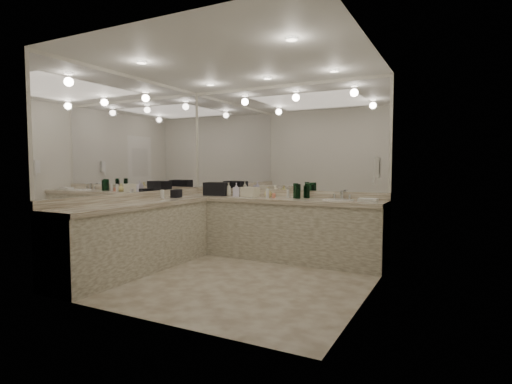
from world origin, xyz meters
The scene contains 34 objects.
floor centered at (0.00, 0.00, 0.00)m, with size 3.20×3.20×0.00m, color beige.
ceiling centered at (0.00, 0.00, 2.60)m, with size 3.20×3.20×0.00m, color white.
wall_back centered at (0.00, 1.50, 1.30)m, with size 3.20×0.02×2.60m, color silver.
wall_left centered at (-1.60, 0.00, 1.30)m, with size 0.02×3.00×2.60m, color silver.
wall_right centered at (1.60, 0.00, 1.30)m, with size 0.02×3.00×2.60m, color silver.
vanity_back_base centered at (0.00, 1.20, 0.42)m, with size 3.20×0.60×0.84m, color beige.
vanity_back_top centered at (0.00, 1.19, 0.87)m, with size 3.20×0.64×0.06m, color beige.
vanity_left_base centered at (-1.30, -0.30, 0.42)m, with size 0.60×2.40×0.84m, color beige.
vanity_left_top centered at (-1.29, -0.30, 0.87)m, with size 0.64×2.42×0.06m, color beige.
backsplash_back centered at (0.00, 1.48, 0.95)m, with size 3.20×0.04×0.10m, color beige.
backsplash_left centered at (-1.58, 0.00, 0.95)m, with size 0.04×3.00×0.10m, color beige.
mirror_back centered at (0.00, 1.49, 1.77)m, with size 3.12×0.01×1.55m, color white.
mirror_left centered at (-1.59, 0.00, 1.77)m, with size 0.01×2.92×1.55m, color white.
sink centered at (0.95, 1.20, 0.90)m, with size 0.44×0.44×0.03m, color white.
faucet centered at (0.95, 1.41, 0.97)m, with size 0.24×0.16×0.14m, color silver.
wall_phone centered at (1.56, 0.70, 1.35)m, with size 0.06×0.10×0.24m, color white.
door centered at (1.59, -0.50, 1.05)m, with size 0.02×0.82×2.10m, color white.
black_toiletry_bag centered at (-1.01, 1.19, 1.01)m, with size 0.37×0.23×0.21m, color black.
black_bag_spill centered at (-1.30, 0.55, 0.96)m, with size 0.10×0.21×0.12m, color black.
cream_cosmetic_case centered at (-0.40, 1.17, 0.97)m, with size 0.25×0.15×0.14m, color #ECE5C9.
hand_towel centered at (1.36, 1.18, 0.92)m, with size 0.24×0.16×0.04m, color white.
lotion_left centered at (-1.30, 0.24, 0.96)m, with size 0.05×0.05×0.13m, color white.
soap_bottle_a centered at (-0.80, 1.22, 1.00)m, with size 0.08×0.08×0.20m, color silver.
soap_bottle_b centered at (-0.61, 1.13, 1.01)m, with size 0.09×0.10×0.21m, color white.
soap_bottle_c centered at (-0.10, 1.19, 0.97)m, with size 0.12×0.12×0.15m, color #DACD74.
green_bottle_0 centered at (0.36, 1.21, 1.00)m, with size 0.07×0.07×0.21m, color #124322.
green_bottle_1 centered at (0.43, 1.36, 0.99)m, with size 0.07×0.07×0.18m, color #124322.
green_bottle_2 centered at (0.31, 1.25, 1.01)m, with size 0.07×0.07×0.22m, color #124322.
green_bottle_3 centered at (0.46, 1.34, 1.01)m, with size 0.07×0.07×0.22m, color #124322.
amenity_bottle_0 centered at (-1.09, 1.15, 0.95)m, with size 0.05×0.05×0.09m, color #3F3F4C.
amenity_bottle_1 centered at (-0.08, 1.12, 0.97)m, with size 0.05×0.05×0.14m, color white.
amenity_bottle_2 centered at (0.01, 1.15, 0.93)m, with size 0.05×0.05×0.07m, color #E57F66.
amenity_bottle_3 centered at (0.19, 1.24, 0.96)m, with size 0.04×0.04×0.13m, color white.
amenity_bottle_4 centered at (-0.69, 1.29, 0.96)m, with size 0.05×0.05×0.13m, color white.
Camera 1 is at (2.44, -4.14, 1.38)m, focal length 28.00 mm.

